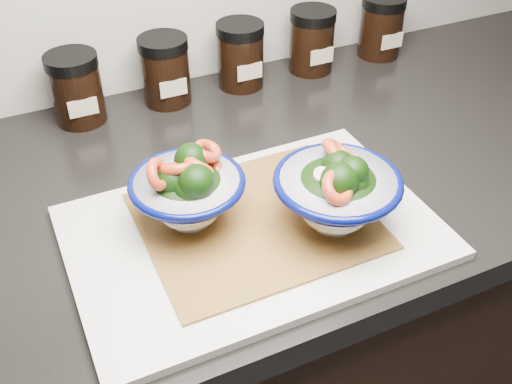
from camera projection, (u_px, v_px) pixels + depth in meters
name	position (u px, v px, depth m)	size (l,w,h in m)	color
cabinet	(272.00, 358.00, 1.17)	(3.43, 0.58, 0.86)	black
countertop	(277.00, 173.00, 0.89)	(3.50, 0.60, 0.04)	black
cutting_board	(253.00, 232.00, 0.75)	(0.45, 0.30, 0.01)	silver
bamboo_mat	(256.00, 220.00, 0.75)	(0.28, 0.24, 0.00)	#A67531
bowl_left	(188.00, 191.00, 0.72)	(0.14, 0.14, 0.11)	white
bowl_right	(337.00, 192.00, 0.72)	(0.16, 0.16, 0.11)	white
spice_jar_a	(76.00, 88.00, 0.94)	(0.08, 0.08, 0.11)	black
spice_jar_b	(165.00, 70.00, 0.98)	(0.08, 0.08, 0.11)	black
spice_jar_c	(240.00, 55.00, 1.03)	(0.08, 0.08, 0.11)	black
spice_jar_d	(312.00, 40.00, 1.07)	(0.08, 0.08, 0.11)	black
spice_jar_e	(381.00, 26.00, 1.12)	(0.08, 0.08, 0.11)	black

